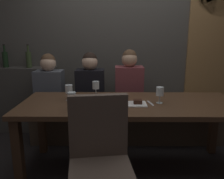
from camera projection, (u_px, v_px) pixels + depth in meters
name	position (u px, v px, depth m)	size (l,w,h in m)	color
ground	(129.00, 168.00, 2.48)	(9.00, 9.00, 0.00)	black
back_wall_tiled	(125.00, 28.00, 3.31)	(6.00, 0.12, 3.00)	#4C4944
arched_door	(220.00, 38.00, 3.27)	(0.90, 0.05, 2.55)	olive
back_counter	(21.00, 99.00, 3.39)	(1.10, 0.28, 0.95)	#413E3A
dining_table	(130.00, 111.00, 2.33)	(2.20, 0.84, 0.74)	#412B1C
banquette_bench	(126.00, 124.00, 3.10)	(2.50, 0.44, 0.45)	#4A3C2E
chair_near_side	(100.00, 155.00, 1.65)	(0.50, 0.50, 0.98)	#4C3321
diner_redhead	(49.00, 83.00, 2.99)	(0.36, 0.24, 0.72)	#4C515B
diner_bearded	(90.00, 83.00, 2.95)	(0.36, 0.24, 0.74)	black
diner_far_end	(129.00, 81.00, 2.98)	(0.36, 0.24, 0.78)	brown
wine_bottle_dark_red	(5.00, 59.00, 3.26)	(0.08, 0.08, 0.33)	black
wine_bottle_pale_label	(29.00, 59.00, 3.25)	(0.08, 0.08, 0.33)	#384728
wine_glass_near_right	(69.00, 89.00, 2.35)	(0.08, 0.08, 0.16)	silver
wine_glass_center_back	(96.00, 86.00, 2.54)	(0.08, 0.08, 0.16)	silver
wine_glass_near_left	(160.00, 92.00, 2.25)	(0.08, 0.08, 0.16)	silver
wine_glass_far_right	(72.00, 97.00, 2.05)	(0.08, 0.08, 0.16)	silver
espresso_cup	(94.00, 104.00, 2.16)	(0.12, 0.12, 0.06)	white
dessert_plate	(137.00, 103.00, 2.23)	(0.19, 0.19, 0.05)	white
fork_on_table	(150.00, 103.00, 2.27)	(0.02, 0.17, 0.01)	silver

